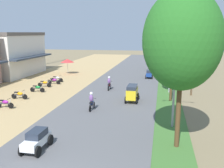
% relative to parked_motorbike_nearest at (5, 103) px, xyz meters
% --- Properties ---
extents(shophouse_mid, '(9.77, 11.37, 6.90)m').
position_rel_parked_motorbike_nearest_xyz_m(shophouse_mid, '(-10.91, 16.93, 2.90)').
color(shophouse_mid, silver).
rests_on(shophouse_mid, ground).
extents(parked_motorbike_nearest, '(1.80, 0.54, 0.94)m').
position_rel_parked_motorbike_nearest_xyz_m(parked_motorbike_nearest, '(0.00, 0.00, 0.00)').
color(parked_motorbike_nearest, black).
rests_on(parked_motorbike_nearest, dirt_shoulder).
extents(parked_motorbike_second, '(1.80, 0.54, 0.94)m').
position_rel_parked_motorbike_nearest_xyz_m(parked_motorbike_second, '(-0.44, 3.20, 0.00)').
color(parked_motorbike_second, black).
rests_on(parked_motorbike_second, dirt_shoulder).
extents(parked_motorbike_third, '(1.80, 0.54, 0.94)m').
position_rel_parked_motorbike_nearest_xyz_m(parked_motorbike_third, '(-0.12, 6.48, 0.00)').
color(parked_motorbike_third, black).
rests_on(parked_motorbike_third, dirt_shoulder).
extents(parked_motorbike_fourth, '(1.80, 0.54, 0.94)m').
position_rel_parked_motorbike_nearest_xyz_m(parked_motorbike_fourth, '(-0.55, 9.23, 0.00)').
color(parked_motorbike_fourth, black).
rests_on(parked_motorbike_fourth, dirt_shoulder).
extents(parked_motorbike_fifth, '(1.80, 0.54, 0.94)m').
position_rel_parked_motorbike_nearest_xyz_m(parked_motorbike_fifth, '(-0.15, 11.23, 0.00)').
color(parked_motorbike_fifth, black).
rests_on(parked_motorbike_fifth, dirt_shoulder).
extents(parked_motorbike_sixth, '(1.80, 0.54, 0.94)m').
position_rel_parked_motorbike_nearest_xyz_m(parked_motorbike_sixth, '(-0.39, 12.75, 0.00)').
color(parked_motorbike_sixth, black).
rests_on(parked_motorbike_sixth, dirt_shoulder).
extents(vendor_umbrella, '(2.20, 2.20, 2.52)m').
position_rel_parked_motorbike_nearest_xyz_m(vendor_umbrella, '(-1.37, 19.52, 1.75)').
color(vendor_umbrella, '#99999E').
rests_on(vendor_umbrella, dirt_shoulder).
extents(median_tree_nearest, '(4.47, 4.47, 9.25)m').
position_rel_parked_motorbike_nearest_xyz_m(median_tree_nearest, '(14.99, -5.09, 5.88)').
color(median_tree_nearest, '#4C351E').
rests_on(median_tree_nearest, median_strip).
extents(median_tree_second, '(3.33, 3.33, 10.00)m').
position_rel_parked_motorbike_nearest_xyz_m(median_tree_second, '(14.93, 5.72, 7.42)').
color(median_tree_second, '#4C351E').
rests_on(median_tree_second, median_strip).
extents(median_tree_third, '(3.37, 3.37, 8.35)m').
position_rel_parked_motorbike_nearest_xyz_m(median_tree_third, '(14.57, 14.55, 6.05)').
color(median_tree_third, '#4C351E').
rests_on(median_tree_third, median_strip).
extents(median_tree_fourth, '(3.02, 3.02, 9.03)m').
position_rel_parked_motorbike_nearest_xyz_m(median_tree_fourth, '(14.93, 23.97, 6.86)').
color(median_tree_fourth, '#4C351E').
rests_on(median_tree_fourth, median_strip).
extents(median_tree_fifth, '(4.18, 4.18, 9.54)m').
position_rel_parked_motorbike_nearest_xyz_m(median_tree_fifth, '(14.88, 29.26, 6.97)').
color(median_tree_fifth, '#4C351E').
rests_on(median_tree_fifth, median_strip).
extents(streetlamp_near, '(3.16, 0.20, 8.14)m').
position_rel_parked_motorbike_nearest_xyz_m(streetlamp_near, '(14.86, -1.75, 4.17)').
color(streetlamp_near, gray).
rests_on(streetlamp_near, median_strip).
extents(streetlamp_mid, '(3.16, 0.20, 7.59)m').
position_rel_parked_motorbike_nearest_xyz_m(streetlamp_mid, '(14.86, 9.33, 3.89)').
color(streetlamp_mid, gray).
rests_on(streetlamp_mid, median_strip).
extents(streetlamp_far, '(3.16, 0.20, 7.21)m').
position_rel_parked_motorbike_nearest_xyz_m(streetlamp_far, '(14.86, 19.34, 3.69)').
color(streetlamp_far, gray).
rests_on(streetlamp_far, median_strip).
extents(streetlamp_farthest, '(3.16, 0.20, 7.27)m').
position_rel_parked_motorbike_nearest_xyz_m(streetlamp_farthest, '(14.86, 34.35, 3.73)').
color(streetlamp_farthest, gray).
rests_on(streetlamp_farthest, median_strip).
extents(utility_pole_near, '(1.80, 0.20, 9.79)m').
position_rel_parked_motorbike_nearest_xyz_m(utility_pole_near, '(17.28, 8.66, 4.54)').
color(utility_pole_near, brown).
rests_on(utility_pole_near, ground).
extents(utility_pole_far, '(1.80, 0.20, 9.30)m').
position_rel_parked_motorbike_nearest_xyz_m(utility_pole_far, '(18.41, 22.63, 4.29)').
color(utility_pole_far, brown).
rests_on(utility_pole_far, ground).
extents(car_sedan_white, '(1.10, 2.26, 1.19)m').
position_rel_parked_motorbike_nearest_xyz_m(car_sedan_white, '(6.91, -7.20, 0.19)').
color(car_sedan_white, silver).
rests_on(car_sedan_white, road_strip).
extents(car_van_yellow, '(1.19, 2.41, 1.67)m').
position_rel_parked_motorbike_nearest_xyz_m(car_van_yellow, '(11.14, 4.50, 0.47)').
color(car_van_yellow, gold).
rests_on(car_van_yellow, road_strip).
extents(car_hatchback_blue, '(1.04, 2.00, 1.23)m').
position_rel_parked_motorbike_nearest_xyz_m(car_hatchback_blue, '(12.12, 18.16, 0.19)').
color(car_hatchback_blue, navy).
rests_on(car_hatchback_blue, road_strip).
extents(car_sedan_black, '(1.10, 2.26, 1.19)m').
position_rel_parked_motorbike_nearest_xyz_m(car_sedan_black, '(12.21, 26.59, 0.19)').
color(car_sedan_black, black).
rests_on(car_sedan_black, road_strip).
extents(motorbike_foreground_rider, '(0.54, 1.80, 1.66)m').
position_rel_parked_motorbike_nearest_xyz_m(motorbike_foreground_rider, '(7.94, 1.02, 0.30)').
color(motorbike_foreground_rider, black).
rests_on(motorbike_foreground_rider, road_strip).
extents(motorbike_ahead_second, '(0.54, 1.80, 1.66)m').
position_rel_parked_motorbike_nearest_xyz_m(motorbike_ahead_second, '(7.82, 9.27, 0.30)').
color(motorbike_ahead_second, black).
rests_on(motorbike_ahead_second, road_strip).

